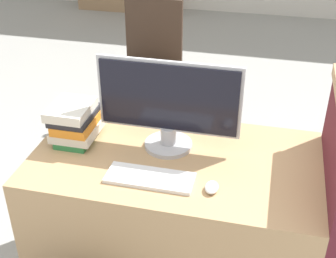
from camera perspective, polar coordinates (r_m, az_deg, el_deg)
The scene contains 7 objects.
desk at distance 2.29m, azimuth 0.83°, elevation -11.29°, with size 1.26×0.72×0.76m.
carrel_divider at distance 2.14m, azimuth 18.41°, elevation -9.95°, with size 0.07×0.69×1.13m.
monitor at distance 2.01m, azimuth 0.07°, elevation 3.04°, with size 0.63×0.22×0.41m.
keyboard at distance 1.91m, azimuth -2.23°, elevation -5.97°, with size 0.36×0.14×0.02m.
mouse at distance 1.86m, azimuth 5.35°, elevation -7.09°, with size 0.05×0.08×0.03m.
book_stack at distance 2.17m, azimuth -11.23°, elevation 0.86°, with size 0.20×0.24×0.18m.
far_chair at distance 3.59m, azimuth -2.15°, elevation 8.44°, with size 0.44×0.44×0.98m.
Camera 1 is at (0.36, -1.29, 1.92)m, focal length 50.00 mm.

